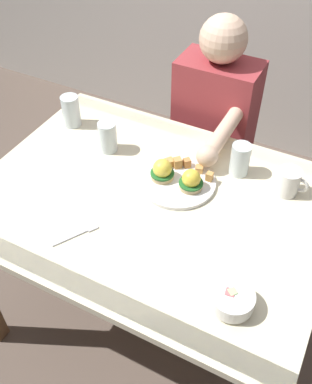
# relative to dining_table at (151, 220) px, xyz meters

# --- Properties ---
(ground_plane) EXTENTS (6.00, 6.00, 0.00)m
(ground_plane) POSITION_rel_dining_table_xyz_m (0.00, 0.00, -0.63)
(ground_plane) COLOR brown
(dining_table) EXTENTS (1.20, 0.90, 0.74)m
(dining_table) POSITION_rel_dining_table_xyz_m (0.00, 0.00, 0.00)
(dining_table) COLOR beige
(dining_table) RESTS_ON ground_plane
(eggs_benedict_plate) EXTENTS (0.27, 0.27, 0.09)m
(eggs_benedict_plate) POSITION_rel_dining_table_xyz_m (0.05, 0.11, 0.13)
(eggs_benedict_plate) COLOR white
(eggs_benedict_plate) RESTS_ON dining_table
(fruit_bowl) EXTENTS (0.12, 0.12, 0.06)m
(fruit_bowl) POSITION_rel_dining_table_xyz_m (0.39, -0.27, 0.14)
(fruit_bowl) COLOR white
(fruit_bowl) RESTS_ON dining_table
(coffee_mug) EXTENTS (0.11, 0.08, 0.09)m
(coffee_mug) POSITION_rel_dining_table_xyz_m (0.40, 0.24, 0.16)
(coffee_mug) COLOR white
(coffee_mug) RESTS_ON dining_table
(fork) EXTENTS (0.09, 0.14, 0.00)m
(fork) POSITION_rel_dining_table_xyz_m (-0.13, -0.25, 0.11)
(fork) COLOR silver
(fork) RESTS_ON dining_table
(water_glass_near) EXTENTS (0.07, 0.07, 0.12)m
(water_glass_near) POSITION_rel_dining_table_xyz_m (-0.27, 0.16, 0.16)
(water_glass_near) COLOR silver
(water_glass_near) RESTS_ON dining_table
(water_glass_far) EXTENTS (0.07, 0.07, 0.13)m
(water_glass_far) POSITION_rel_dining_table_xyz_m (-0.49, 0.24, 0.16)
(water_glass_far) COLOR silver
(water_glass_far) RESTS_ON dining_table
(water_glass_extra) EXTENTS (0.07, 0.07, 0.12)m
(water_glass_extra) POSITION_rel_dining_table_xyz_m (0.22, 0.27, 0.16)
(water_glass_extra) COLOR silver
(water_glass_extra) RESTS_ON dining_table
(diner_person) EXTENTS (0.34, 0.54, 1.14)m
(diner_person) POSITION_rel_dining_table_xyz_m (-0.01, 0.60, 0.02)
(diner_person) COLOR #33333D
(diner_person) RESTS_ON ground_plane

